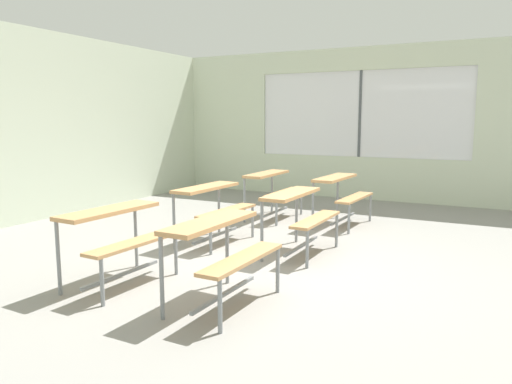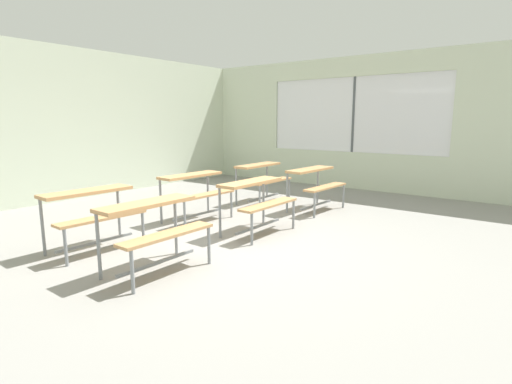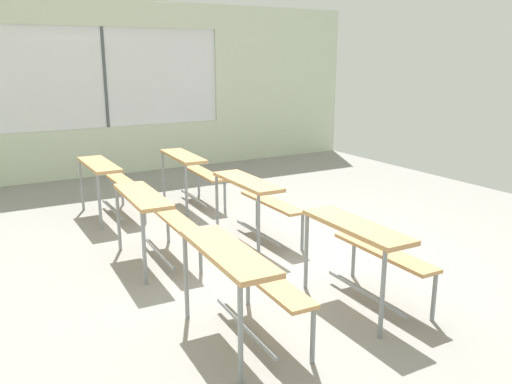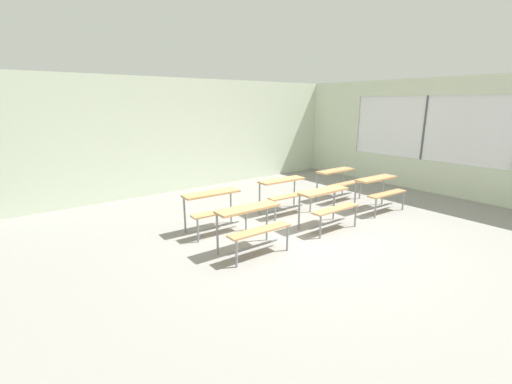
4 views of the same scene
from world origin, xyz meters
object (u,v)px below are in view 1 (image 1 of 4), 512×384
at_px(desk_bench_r1c2, 273,184).
at_px(desk_bench_r0c1, 300,208).
at_px(desk_bench_r1c0, 118,228).
at_px(desk_bench_r0c0, 221,242).
at_px(desk_bench_r1c1, 213,200).
at_px(desk_bench_r0c2, 342,189).

bearing_deg(desk_bench_r1c2, desk_bench_r0c1, -146.13).
relative_size(desk_bench_r1c0, desk_bench_r1c2, 1.02).
xyz_separation_m(desk_bench_r0c0, desk_bench_r1c1, (1.81, 1.21, 0.00)).
bearing_deg(desk_bench_r1c2, desk_bench_r0c0, -161.45).
relative_size(desk_bench_r0c1, desk_bench_r1c1, 0.98).
distance_m(desk_bench_r1c1, desk_bench_r1c2, 1.79).
bearing_deg(desk_bench_r0c1, desk_bench_r1c1, 91.07).
bearing_deg(desk_bench_r0c1, desk_bench_r1c0, 147.80).
bearing_deg(desk_bench_r0c1, desk_bench_r0c2, 1.67).
distance_m(desk_bench_r1c0, desk_bench_r1c2, 3.59).
bearing_deg(desk_bench_r0c2, desk_bench_r0c0, -176.29).
relative_size(desk_bench_r0c2, desk_bench_r1c0, 1.00).
relative_size(desk_bench_r0c0, desk_bench_r1c2, 1.01).
relative_size(desk_bench_r0c0, desk_bench_r1c1, 0.99).
height_order(desk_bench_r1c1, desk_bench_r1c2, same).
height_order(desk_bench_r0c0, desk_bench_r1c2, same).
relative_size(desk_bench_r1c1, desk_bench_r1c2, 1.02).
xyz_separation_m(desk_bench_r0c2, desk_bench_r1c1, (-1.79, 1.16, 0.00)).
relative_size(desk_bench_r0c0, desk_bench_r1c0, 0.99).
xyz_separation_m(desk_bench_r0c0, desk_bench_r1c0, (0.01, 1.17, 0.00)).
xyz_separation_m(desk_bench_r1c0, desk_bench_r1c1, (1.80, 0.04, 0.00)).
relative_size(desk_bench_r0c0, desk_bench_r0c1, 1.01).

